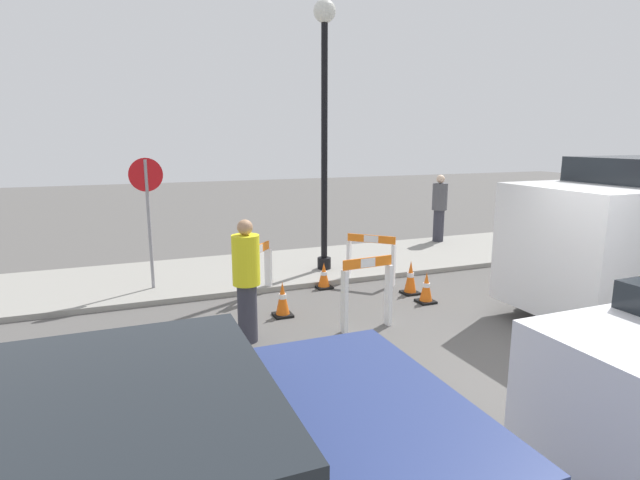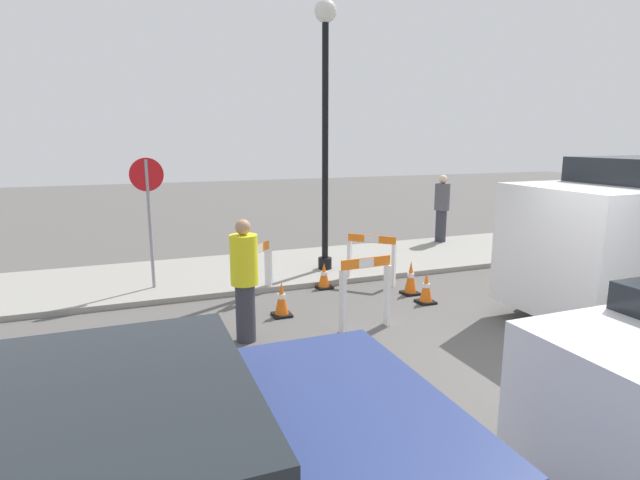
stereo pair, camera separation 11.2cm
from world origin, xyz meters
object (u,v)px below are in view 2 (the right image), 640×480
Objects in this scene: person_worker at (245,277)px; person_pedestrian at (442,206)px; streetlamp_post at (325,102)px; stop_sign at (148,202)px.

person_worker is 0.98× the size of person_pedestrian.
streetlamp_post is 3.00× the size of person_pedestrian.
streetlamp_post reaches higher than stop_sign.
stop_sign is 1.37× the size of person_worker.
stop_sign reaches higher than person_pedestrian.
person_pedestrian is (6.37, 4.54, 0.12)m from person_worker.
person_pedestrian is at bearing 21.36° from streetlamp_post.
streetlamp_post is at bearing 173.10° from stop_sign.
person_worker is at bearing 102.08° from stop_sign.
streetlamp_post is 3.06× the size of person_worker.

